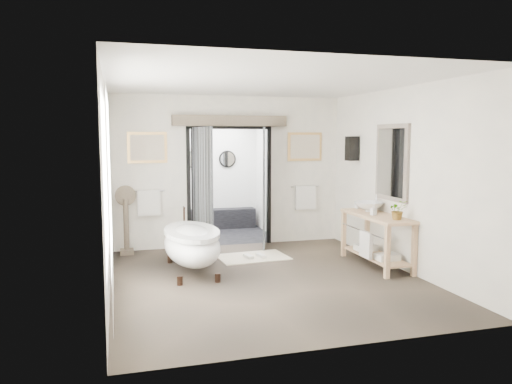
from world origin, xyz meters
TOP-DOWN VIEW (x-y plane):
  - ground_plane at (0.00, 0.00)m, footprint 5.00×5.00m
  - room_shell at (-0.04, -0.12)m, footprint 4.52×5.02m
  - shower_room at (0.00, 3.99)m, footprint 2.22×2.01m
  - back_wall_dressing at (0.00, 2.32)m, footprint 3.82×0.79m
  - clawfoot_tub at (-1.01, 0.73)m, footprint 0.84×1.88m
  - vanity at (1.95, 0.29)m, footprint 0.57×1.60m
  - pedestal_mirror at (-1.97, 2.25)m, footprint 0.37×0.24m
  - rug at (0.16, 1.38)m, footprint 1.26×0.89m
  - slippers at (0.18, 1.32)m, footprint 0.37×0.26m
  - basin at (2.00, 0.62)m, footprint 0.51×0.51m
  - plant at (2.02, -0.25)m, footprint 0.30×0.27m
  - soap_bottle_a at (1.89, 0.26)m, footprint 0.09×0.09m
  - soap_bottle_b at (1.98, 1.00)m, footprint 0.15×0.15m

SIDE VIEW (x-z plane):
  - ground_plane at x=0.00m, z-range 0.00..0.00m
  - rug at x=0.16m, z-range 0.00..0.01m
  - slippers at x=0.18m, z-range 0.01..0.06m
  - clawfoot_tub at x=-1.01m, z-range -0.01..0.91m
  - vanity at x=1.95m, z-range 0.08..0.93m
  - pedestal_mirror at x=-1.97m, z-range -0.09..1.16m
  - shower_room at x=0.00m, z-range -0.35..2.16m
  - soap_bottle_b at x=1.98m, z-range 0.85..1.01m
  - basin at x=2.00m, z-range 0.85..1.02m
  - soap_bottle_a at x=1.89m, z-range 0.85..1.02m
  - plant at x=2.02m, z-range 0.85..1.15m
  - back_wall_dressing at x=0.00m, z-range 0.30..2.82m
  - room_shell at x=-0.04m, z-range 0.40..3.31m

